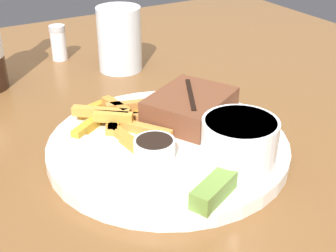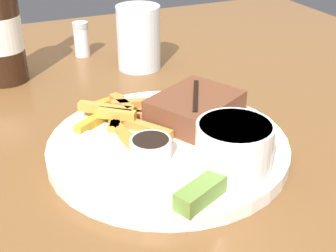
% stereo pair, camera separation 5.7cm
% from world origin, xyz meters
% --- Properties ---
extents(dining_table, '(1.25, 1.30, 0.76)m').
position_xyz_m(dining_table, '(0.00, 0.00, 0.69)').
color(dining_table, brown).
rests_on(dining_table, ground_plane).
extents(dinner_plate, '(0.30, 0.30, 0.02)m').
position_xyz_m(dinner_plate, '(0.00, 0.00, 0.77)').
color(dinner_plate, white).
rests_on(dinner_plate, dining_table).
extents(steak_portion, '(0.14, 0.13, 0.04)m').
position_xyz_m(steak_portion, '(0.06, 0.04, 0.79)').
color(steak_portion, brown).
rests_on(steak_portion, dinner_plate).
extents(fries_pile, '(0.16, 0.16, 0.02)m').
position_xyz_m(fries_pile, '(-0.03, 0.07, 0.79)').
color(fries_pile, orange).
rests_on(fries_pile, dinner_plate).
extents(coleslaw_cup, '(0.08, 0.08, 0.06)m').
position_xyz_m(coleslaw_cup, '(0.04, -0.09, 0.81)').
color(coleslaw_cup, white).
rests_on(coleslaw_cup, dinner_plate).
extents(dipping_sauce_cup, '(0.05, 0.05, 0.02)m').
position_xyz_m(dipping_sauce_cup, '(-0.03, -0.03, 0.79)').
color(dipping_sauce_cup, silver).
rests_on(dipping_sauce_cup, dinner_plate).
extents(pickle_spear, '(0.07, 0.05, 0.02)m').
position_xyz_m(pickle_spear, '(-0.02, -0.12, 0.79)').
color(pickle_spear, olive).
rests_on(pickle_spear, dinner_plate).
extents(fork_utensil, '(0.12, 0.08, 0.00)m').
position_xyz_m(fork_utensil, '(-0.07, 0.04, 0.78)').
color(fork_utensil, '#B7B7BC').
rests_on(fork_utensil, dinner_plate).
extents(knife_utensil, '(0.13, 0.13, 0.01)m').
position_xyz_m(knife_utensil, '(0.01, 0.04, 0.78)').
color(knife_utensil, '#B7B7BC').
rests_on(knife_utensil, dinner_plate).
extents(drinking_glass, '(0.08, 0.08, 0.11)m').
position_xyz_m(drinking_glass, '(0.07, 0.29, 0.81)').
color(drinking_glass, silver).
rests_on(drinking_glass, dining_table).
extents(salt_shaker, '(0.03, 0.03, 0.07)m').
position_xyz_m(salt_shaker, '(-0.01, 0.39, 0.79)').
color(salt_shaker, white).
rests_on(salt_shaker, dining_table).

